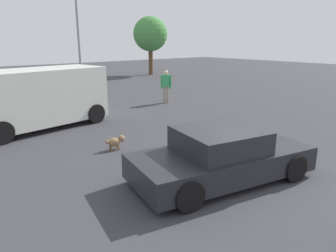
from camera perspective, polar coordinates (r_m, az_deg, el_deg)
ground_plane at (r=7.90m, az=12.56°, el=-9.13°), size 80.00×80.00×0.00m
sedan_foreground at (r=7.50m, az=9.58°, el=-5.50°), size 4.57×2.64×1.26m
dog at (r=9.66m, az=-9.42°, el=-2.75°), size 0.63×0.30×0.42m
van_white at (r=12.65m, az=-22.41°, el=4.91°), size 5.06×2.81×2.20m
pedestrian at (r=16.60m, az=-0.37°, el=7.68°), size 0.44×0.46×1.70m
light_post_mid at (r=20.88m, az=-16.17°, el=18.82°), size 0.44×0.44×7.02m
tree_back_left at (r=30.61m, az=-3.22°, el=16.26°), size 3.19×3.19×5.37m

